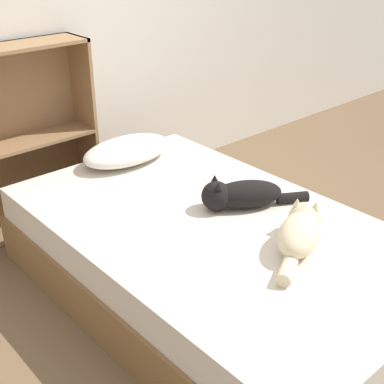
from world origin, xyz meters
name	(u,v)px	position (x,y,z in m)	size (l,w,h in m)	color
ground_plane	(212,296)	(0.00, 0.00, 0.00)	(8.00, 8.00, 0.00)	brown
wall_back	(46,5)	(0.00, 1.42, 1.25)	(8.00, 0.06, 2.50)	silver
bed	(213,261)	(0.00, 0.00, 0.21)	(1.24, 2.07, 0.43)	brown
pillow	(127,151)	(0.11, 0.84, 0.50)	(0.56, 0.32, 0.13)	white
cat_light	(300,231)	(0.14, -0.39, 0.50)	(0.47, 0.31, 0.17)	beige
cat_dark	(240,195)	(0.19, 0.03, 0.50)	(0.49, 0.34, 0.17)	black
bookshelf	(14,140)	(-0.36, 1.30, 0.56)	(0.86, 0.26, 1.10)	#8E6B47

